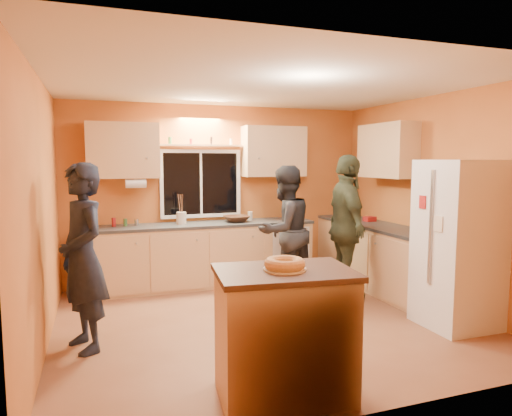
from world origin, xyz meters
name	(u,v)px	position (x,y,z in m)	size (l,w,h in m)	color
ground	(267,321)	(0.00, 0.00, 0.00)	(4.50, 4.50, 0.00)	brown
room_shell	(265,175)	(0.12, 0.41, 1.62)	(4.54, 4.04, 2.61)	orange
back_counter	(227,253)	(0.01, 1.70, 0.45)	(4.23, 0.62, 0.90)	tan
right_counter	(389,260)	(1.95, 0.50, 0.45)	(0.62, 1.84, 0.90)	tan
refrigerator	(458,244)	(1.89, -0.80, 0.90)	(0.72, 0.70, 1.80)	silver
island	(284,333)	(-0.45, -1.56, 0.50)	(1.09, 0.80, 0.98)	tan
bundt_pastry	(285,264)	(-0.45, -1.56, 1.03)	(0.31, 0.31, 0.09)	tan
person_left	(83,257)	(-1.90, -0.13, 0.89)	(0.65, 0.43, 1.78)	black
person_center	(285,231)	(0.58, 0.89, 0.86)	(0.84, 0.65, 1.73)	black
person_right	(347,227)	(1.28, 0.47, 0.93)	(1.10, 0.46, 1.87)	#2C3220
mixing_bowl	(237,219)	(0.16, 1.68, 0.94)	(0.37, 0.37, 0.09)	#321E10
utensil_crock	(181,218)	(-0.64, 1.72, 0.99)	(0.14, 0.14, 0.17)	beige
potted_plant	(437,225)	(2.03, -0.30, 1.04)	(0.25, 0.22, 0.28)	gray
red_box	(370,219)	(2.02, 1.09, 0.94)	(0.16, 0.12, 0.07)	maroon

